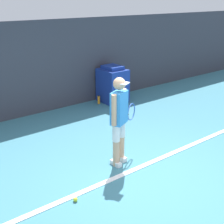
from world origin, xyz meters
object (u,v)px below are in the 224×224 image
object	(u,v)px
covered_chair	(113,85)
water_bottle	(99,100)
tennis_player	(119,117)
tennis_ball	(75,200)

from	to	relation	value
covered_chair	water_bottle	xyz separation A→B (m)	(-0.44, 0.08, -0.39)
water_bottle	tennis_player	bearing A→B (deg)	-119.40
tennis_ball	covered_chair	bearing A→B (deg)	45.18
tennis_ball	water_bottle	size ratio (longest dim) A/B	0.27
covered_chair	tennis_ball	bearing A→B (deg)	-134.82
water_bottle	covered_chair	bearing A→B (deg)	-10.66
covered_chair	water_bottle	bearing A→B (deg)	169.34
tennis_player	water_bottle	bearing A→B (deg)	35.40
tennis_player	water_bottle	size ratio (longest dim) A/B	6.58
tennis_player	tennis_ball	distance (m)	1.63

